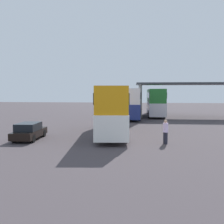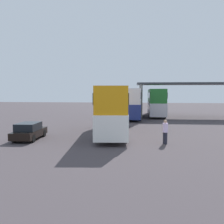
{
  "view_description": "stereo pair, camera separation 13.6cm",
  "coord_description": "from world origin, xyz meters",
  "px_view_note": "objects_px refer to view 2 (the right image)",
  "views": [
    {
      "loc": [
        2.07,
        -18.33,
        3.74
      ],
      "look_at": [
        -0.54,
        2.81,
        2.0
      ],
      "focal_mm": 38.25,
      "sensor_mm": 36.0,
      "label": 1
    },
    {
      "loc": [
        2.2,
        -18.32,
        3.74
      ],
      "look_at": [
        -0.54,
        2.81,
        2.0
      ],
      "focal_mm": 38.25,
      "sensor_mm": 36.0,
      "label": 2
    }
  ],
  "objects_px": {
    "double_decker_near_canopy": "(133,102)",
    "pedestrian_waiting": "(165,132)",
    "double_decker_main": "(112,109)",
    "parked_hatchback": "(29,131)",
    "double_decker_mid_row": "(156,101)"
  },
  "relations": [
    {
      "from": "double_decker_main",
      "to": "double_decker_mid_row",
      "type": "distance_m",
      "value": 18.21
    },
    {
      "from": "double_decker_main",
      "to": "parked_hatchback",
      "type": "bearing_deg",
      "value": 111.52
    },
    {
      "from": "double_decker_near_canopy",
      "to": "pedestrian_waiting",
      "type": "height_order",
      "value": "double_decker_near_canopy"
    },
    {
      "from": "pedestrian_waiting",
      "to": "double_decker_main",
      "type": "bearing_deg",
      "value": -157.01
    },
    {
      "from": "parked_hatchback",
      "to": "pedestrian_waiting",
      "type": "bearing_deg",
      "value": -95.66
    },
    {
      "from": "parked_hatchback",
      "to": "double_decker_main",
      "type": "bearing_deg",
      "value": -66.13
    },
    {
      "from": "double_decker_main",
      "to": "pedestrian_waiting",
      "type": "xyz_separation_m",
      "value": [
        4.38,
        -3.6,
        -1.42
      ]
    },
    {
      "from": "double_decker_near_canopy",
      "to": "double_decker_mid_row",
      "type": "distance_m",
      "value": 5.16
    },
    {
      "from": "double_decker_main",
      "to": "parked_hatchback",
      "type": "relative_size",
      "value": 2.78
    },
    {
      "from": "double_decker_main",
      "to": "double_decker_near_canopy",
      "type": "distance_m",
      "value": 13.91
    },
    {
      "from": "double_decker_near_canopy",
      "to": "pedestrian_waiting",
      "type": "distance_m",
      "value": 17.8
    },
    {
      "from": "parked_hatchback",
      "to": "pedestrian_waiting",
      "type": "xyz_separation_m",
      "value": [
        10.62,
        -0.28,
        0.22
      ]
    },
    {
      "from": "double_decker_near_canopy",
      "to": "double_decker_mid_row",
      "type": "xyz_separation_m",
      "value": [
        3.6,
        3.69,
        -0.0
      ]
    },
    {
      "from": "parked_hatchback",
      "to": "double_decker_near_canopy",
      "type": "xyz_separation_m",
      "value": [
        7.48,
        17.18,
        1.67
      ]
    },
    {
      "from": "parked_hatchback",
      "to": "double_decker_mid_row",
      "type": "relative_size",
      "value": 0.36
    }
  ]
}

